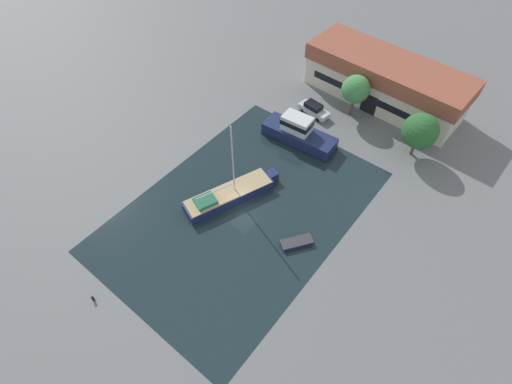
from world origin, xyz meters
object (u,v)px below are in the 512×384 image
at_px(warehouse_building, 386,81).
at_px(quay_tree_by_water, 420,131).
at_px(motor_cruiser, 298,133).
at_px(small_dinghy, 297,242).
at_px(quay_tree_near_building, 356,89).
at_px(sailboat_moored, 230,194).
at_px(parked_car, 314,109).

distance_m(warehouse_building, quay_tree_by_water, 11.70).
bearing_deg(warehouse_building, quay_tree_by_water, -40.19).
relative_size(warehouse_building, motor_cruiser, 2.29).
distance_m(quay_tree_by_water, small_dinghy, 21.62).
height_order(warehouse_building, quay_tree_near_building, warehouse_building).
xyz_separation_m(warehouse_building, sailboat_moored, (-5.17, -28.56, -2.62)).
height_order(quay_tree_by_water, sailboat_moored, sailboat_moored).
bearing_deg(quay_tree_near_building, sailboat_moored, -98.35).
height_order(parked_car, small_dinghy, parked_car).
relative_size(quay_tree_by_water, sailboat_moored, 0.52).
relative_size(quay_tree_near_building, sailboat_moored, 0.52).
bearing_deg(motor_cruiser, sailboat_moored, 173.35).
relative_size(quay_tree_near_building, small_dinghy, 1.74).
bearing_deg(quay_tree_near_building, warehouse_building, 72.59).
distance_m(parked_car, motor_cruiser, 6.26).
bearing_deg(quay_tree_near_building, parked_car, -142.66).
distance_m(sailboat_moored, motor_cruiser, 13.42).
xyz_separation_m(quay_tree_near_building, sailboat_moored, (-3.33, -22.69, -3.65)).
bearing_deg(warehouse_building, small_dinghy, -77.91).
bearing_deg(motor_cruiser, warehouse_building, -21.24).
bearing_deg(motor_cruiser, quay_tree_by_water, -65.61).
distance_m(quay_tree_by_water, parked_car, 15.01).
bearing_deg(quay_tree_by_water, warehouse_building, 137.10).
xyz_separation_m(parked_car, sailboat_moored, (0.91, -19.46, -0.15)).
relative_size(quay_tree_by_water, small_dinghy, 1.72).
relative_size(quay_tree_near_building, parked_car, 1.29).
bearing_deg(motor_cruiser, quay_tree_near_building, -20.95).
distance_m(warehouse_building, small_dinghy, 29.47).
bearing_deg(sailboat_moored, quay_tree_by_water, 77.05).
bearing_deg(small_dinghy, motor_cruiser, -20.23).
bearing_deg(sailboat_moored, quay_tree_near_building, 102.38).
height_order(quay_tree_near_building, sailboat_moored, sailboat_moored).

